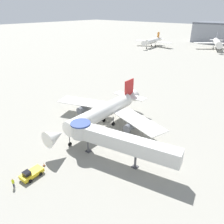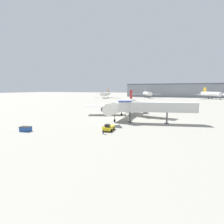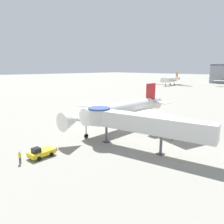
# 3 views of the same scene
# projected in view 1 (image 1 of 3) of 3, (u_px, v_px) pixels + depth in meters

# --- Properties ---
(ground_plane) EXTENTS (800.00, 800.00, 0.00)m
(ground_plane) POSITION_uv_depth(u_px,v_px,m) (103.00, 127.00, 55.09)
(ground_plane) COLOR gray
(main_airplane) EXTENTS (32.84, 30.69, 9.62)m
(main_airplane) POSITION_uv_depth(u_px,v_px,m) (104.00, 112.00, 53.91)
(main_airplane) COLOR white
(main_airplane) RESTS_ON ground_plane
(jet_bridge) EXTENTS (22.20, 7.73, 6.40)m
(jet_bridge) POSITION_uv_depth(u_px,v_px,m) (114.00, 140.00, 41.30)
(jet_bridge) COLOR silver
(jet_bridge) RESTS_ON ground_plane
(pushback_tug_yellow) EXTENTS (2.52, 4.17, 1.70)m
(pushback_tug_yellow) POSITION_uv_depth(u_px,v_px,m) (31.00, 174.00, 38.67)
(pushback_tug_yellow) COLOR yellow
(pushback_tug_yellow) RESTS_ON ground_plane
(traffic_cone_starboard_wing) EXTENTS (0.38, 0.38, 0.63)m
(traffic_cone_starboard_wing) POSITION_uv_depth(u_px,v_px,m) (146.00, 145.00, 47.64)
(traffic_cone_starboard_wing) COLOR black
(traffic_cone_starboard_wing) RESTS_ON ground_plane
(traffic_cone_near_nose) EXTENTS (0.44, 0.44, 0.72)m
(traffic_cone_near_nose) POSITION_uv_depth(u_px,v_px,m) (44.00, 165.00, 41.50)
(traffic_cone_near_nose) COLOR black
(traffic_cone_near_nose) RESTS_ON ground_plane
(ground_crew_marshaller) EXTENTS (0.40, 0.38, 1.84)m
(ground_crew_marshaller) POSITION_uv_depth(u_px,v_px,m) (13.00, 182.00, 36.26)
(ground_crew_marshaller) COLOR #1E2338
(ground_crew_marshaller) RESTS_ON ground_plane
(background_jet_gray_tail) EXTENTS (30.18, 29.00, 11.01)m
(background_jet_gray_tail) POSITION_uv_depth(u_px,v_px,m) (217.00, 43.00, 155.35)
(background_jet_gray_tail) COLOR white
(background_jet_gray_tail) RESTS_ON ground_plane
(background_jet_orange_tail) EXTENTS (29.83, 29.98, 9.99)m
(background_jet_orange_tail) POSITION_uv_depth(u_px,v_px,m) (153.00, 41.00, 167.30)
(background_jet_orange_tail) COLOR white
(background_jet_orange_tail) RESTS_ON ground_plane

